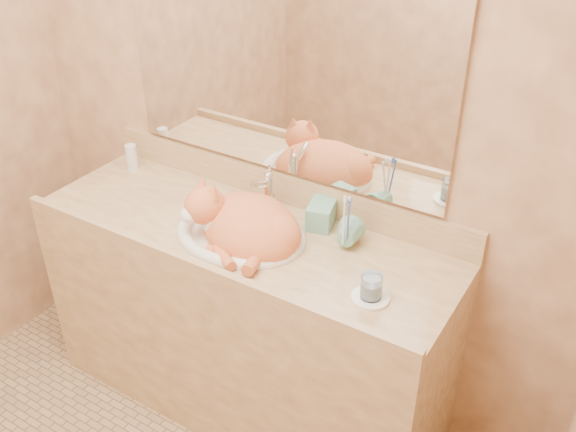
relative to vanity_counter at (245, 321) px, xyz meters
The scene contains 12 objects.
wall_back 0.87m from the vanity_counter, 90.00° to the left, with size 2.40×0.02×2.50m, color #986745.
vanity_counter is the anchor object (origin of this frame).
mirror 1.00m from the vanity_counter, 90.00° to the left, with size 1.30×0.02×0.80m, color white.
sink_basin 0.50m from the vanity_counter, 59.97° to the right, with size 0.48×0.40×0.15m, color white, non-canonical shape.
faucet 0.54m from the vanity_counter, 85.97° to the left, with size 0.05×0.13×0.18m, color silver, non-canonical shape.
cat 0.49m from the vanity_counter, 41.86° to the right, with size 0.41×0.33×0.22m, color #CF5C2F, non-canonical shape.
soap_dispenser 0.59m from the vanity_counter, 28.79° to the left, with size 0.09×0.09×0.20m, color #68A68F.
toothbrush_cup 0.61m from the vanity_counter, 12.31° to the left, with size 0.10×0.10×0.09m, color #68A68F.
toothbrushes 0.68m from the vanity_counter, 12.31° to the left, with size 0.04×0.04×0.22m, color silver, non-canonical shape.
saucer 0.71m from the vanity_counter, ahead, with size 0.12×0.12×0.01m, color white.
water_glass 0.74m from the vanity_counter, ahead, with size 0.07×0.07×0.08m, color silver.
lotion_bottle 0.84m from the vanity_counter, 167.08° to the left, with size 0.05×0.05×0.11m, color silver.
Camera 1 is at (1.16, -0.82, 2.12)m, focal length 40.00 mm.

